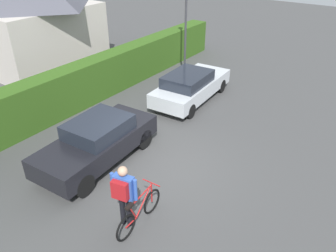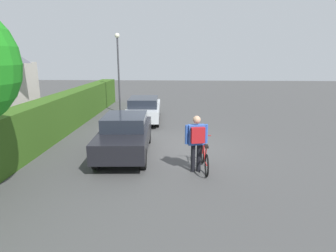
% 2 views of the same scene
% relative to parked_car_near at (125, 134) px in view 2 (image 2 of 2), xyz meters
% --- Properties ---
extents(ground_plane, '(60.00, 60.00, 0.00)m').
position_rel_parked_car_near_xyz_m(ground_plane, '(0.74, -1.65, -0.73)').
color(ground_plane, '#444444').
extents(hedge_row, '(21.82, 0.90, 1.68)m').
position_rel_parked_car_near_xyz_m(hedge_row, '(0.74, 3.42, 0.12)').
color(hedge_row, '#325919').
rests_on(hedge_row, ground).
extents(parked_car_near, '(4.06, 1.83, 1.38)m').
position_rel_parked_car_near_xyz_m(parked_car_near, '(0.00, 0.00, 0.00)').
color(parked_car_near, black).
rests_on(parked_car_near, ground).
extents(parked_car_far, '(4.22, 1.83, 1.29)m').
position_rel_parked_car_near_xyz_m(parked_car_far, '(5.24, -0.01, -0.05)').
color(parked_car_far, silver).
rests_on(parked_car_far, ground).
extents(bicycle, '(1.68, 0.50, 0.94)m').
position_rel_parked_car_near_xyz_m(bicycle, '(-1.30, -2.65, -0.35)').
color(bicycle, black).
rests_on(bicycle, ground).
extents(person_rider, '(0.42, 0.67, 1.70)m').
position_rel_parked_car_near_xyz_m(person_rider, '(-1.50, -2.39, 0.31)').
color(person_rider, black).
rests_on(person_rider, ground).
extents(street_lamp, '(0.28, 0.28, 4.63)m').
position_rel_parked_car_near_xyz_m(street_lamp, '(7.52, 1.76, 2.23)').
color(street_lamp, '#38383D').
rests_on(street_lamp, ground).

